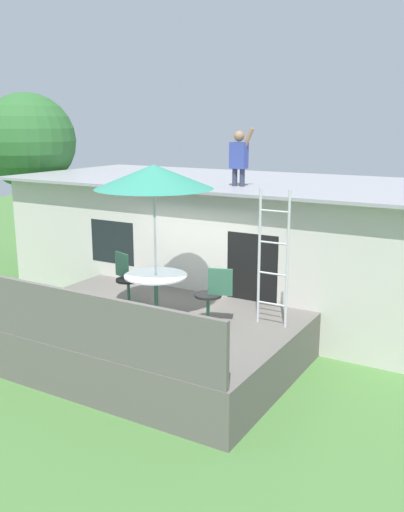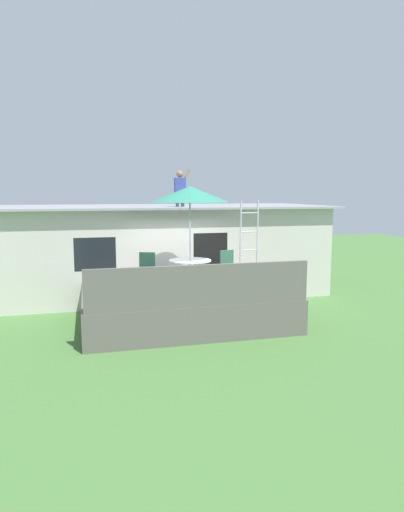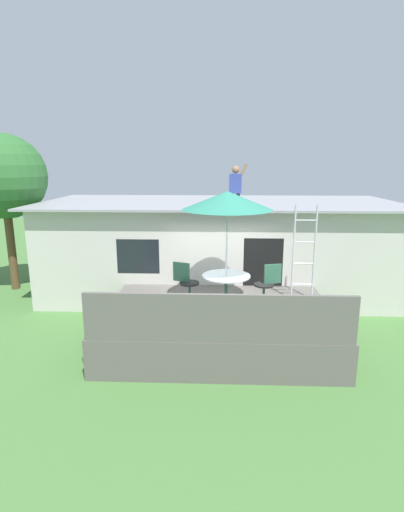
# 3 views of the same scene
# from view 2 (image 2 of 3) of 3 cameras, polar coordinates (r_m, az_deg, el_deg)

# --- Properties ---
(ground_plane) EXTENTS (40.00, 40.00, 0.00)m
(ground_plane) POSITION_cam_2_polar(r_m,az_deg,el_deg) (11.32, -2.30, -8.27)
(ground_plane) COLOR #477538
(house) EXTENTS (10.50, 4.50, 2.78)m
(house) POSITION_cam_2_polar(r_m,az_deg,el_deg) (14.52, -5.32, 0.93)
(house) COLOR beige
(house) RESTS_ON ground
(deck) EXTENTS (4.90, 3.60, 0.80)m
(deck) POSITION_cam_2_polar(r_m,az_deg,el_deg) (11.22, -2.31, -6.31)
(deck) COLOR #605B56
(deck) RESTS_ON ground
(deck_railing) EXTENTS (4.80, 0.08, 0.90)m
(deck_railing) POSITION_cam_2_polar(r_m,az_deg,el_deg) (9.37, -0.09, -3.84)
(deck_railing) COLOR #605B56
(deck_railing) RESTS_ON deck
(patio_table) EXTENTS (1.04, 1.04, 0.74)m
(patio_table) POSITION_cam_2_polar(r_m,az_deg,el_deg) (11.02, -1.52, -1.33)
(patio_table) COLOR #33664C
(patio_table) RESTS_ON deck
(patio_umbrella) EXTENTS (1.90, 1.90, 2.54)m
(patio_umbrella) POSITION_cam_2_polar(r_m,az_deg,el_deg) (10.87, -1.55, 7.86)
(patio_umbrella) COLOR silver
(patio_umbrella) RESTS_ON deck
(step_ladder) EXTENTS (0.52, 0.04, 2.20)m
(step_ladder) POSITION_cam_2_polar(r_m,az_deg,el_deg) (12.10, 6.00, 1.92)
(step_ladder) COLOR silver
(step_ladder) RESTS_ON deck
(person_figure) EXTENTS (0.47, 0.20, 1.11)m
(person_figure) POSITION_cam_2_polar(r_m,az_deg,el_deg) (13.33, -2.78, 8.91)
(person_figure) COLOR #33384C
(person_figure) RESTS_ON house
(patio_chair_left) EXTENTS (0.60, 0.44, 0.92)m
(patio_chair_left) POSITION_cam_2_polar(r_m,az_deg,el_deg) (11.21, -6.34, -1.89)
(patio_chair_left) COLOR #33664C
(patio_chair_left) RESTS_ON deck
(patio_chair_right) EXTENTS (0.61, 0.44, 0.92)m
(patio_chair_right) POSITION_cam_2_polar(r_m,az_deg,el_deg) (11.53, 2.64, -1.57)
(patio_chair_right) COLOR #33664C
(patio_chair_right) RESTS_ON deck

